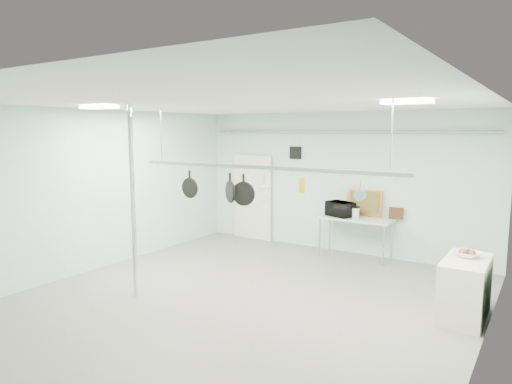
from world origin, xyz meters
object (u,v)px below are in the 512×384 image
Objects in this scene: side_cabinet at (465,289)px; skillet_right at (243,190)px; skillet_left at (190,184)px; prep_table at (356,221)px; pot_rack at (258,165)px; fruit_bowl at (467,254)px; microwave at (341,209)px; skillet_mid at (230,188)px; coffee_canister at (355,213)px; chrome_pole at (133,202)px.

skillet_right is (-3.23, -1.10, 1.37)m from side_cabinet.
skillet_left is 0.94× the size of skillet_right.
pot_rack reaches higher than prep_table.
skillet_right is (-3.22, -1.23, 0.87)m from fruit_bowl.
side_cabinet is 2.05× the size of microwave.
skillet_left and skillet_right have the same top height.
skillet_mid is at bearing -160.63° from fruit_bowl.
side_cabinet is at bearing -40.26° from coffee_canister.
skillet_right is (0.27, 0.00, -0.02)m from skillet_mid.
microwave is (1.97, 4.13, -0.53)m from chrome_pole.
pot_rack is 8.94× the size of skillet_right.
pot_rack is 3.43m from fruit_bowl.
chrome_pole is 0.67× the size of pot_rack.
coffee_canister is (-2.55, 2.16, 0.56)m from side_cabinet.
skillet_mid is at bearing 2.37° from skillet_left.
fruit_bowl is (2.53, -2.03, -0.07)m from coffee_canister.
side_cabinet is 0.25× the size of pot_rack.
microwave is 1.17× the size of skillet_left.
skillet_left is at bearing -147.32° from skillet_mid.
skillet_right is (-0.28, 0.00, -0.41)m from pot_rack.
prep_table is 4.38× the size of fruit_bowl.
skillet_right is at bearing -159.15° from fruit_bowl.
chrome_pole is 1.04m from skillet_left.
fruit_bowl is 0.72× the size of skillet_mid.
microwave is 1.09× the size of skillet_right.
microwave is 3.34m from skillet_right.
skillet_mid is at bearing -106.10° from prep_table.
microwave is 0.34m from coffee_canister.
fruit_bowl is (2.87, -2.01, -0.12)m from microwave.
side_cabinet is 4.73m from skillet_left.
chrome_pole is at bearing -157.59° from side_cabinet.
chrome_pole is 8.76× the size of fruit_bowl.
chrome_pole is 2.67× the size of side_cabinet.
chrome_pole is at bearing 87.05° from microwave.
pot_rack is at bearing 32.68° from skillet_mid.
fruit_bowl is at bearing 167.52° from microwave.
skillet_left is 0.88m from skillet_mid.
skillet_mid is (1.35, 0.90, 0.23)m from chrome_pole.
chrome_pole reaches higher than prep_table.
skillet_right is at bearing 106.28° from microwave.
skillet_left is at bearing 87.55° from microwave.
microwave is 3.65m from skillet_left.
coffee_canister is at bearing 62.92° from skillet_left.
side_cabinet is at bearing 50.12° from skillet_mid.
pot_rack is at bearing 111.27° from microwave.
side_cabinet is 3.62m from pot_rack.
fruit_bowl is (2.54, -2.07, 0.11)m from prep_table.
pot_rack is 1.49m from skillet_left.
microwave reaches higher than fruit_bowl.
skillet_mid reaches higher than prep_table.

